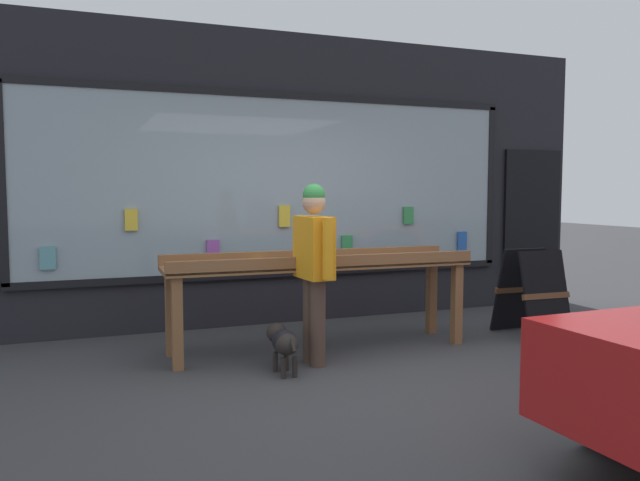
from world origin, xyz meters
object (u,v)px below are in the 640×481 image
Objects in this scene: small_dog at (283,341)px; sandwich_board_sign at (531,293)px; person_browsing at (314,260)px; display_table_main at (319,271)px.

sandwich_board_sign reaches higher than small_dog.
person_browsing is 1.75× the size of sandwich_board_sign.
display_table_main is at bearing -30.66° from person_browsing.
small_dog is (-0.57, -0.63, -0.50)m from display_table_main.
display_table_main is 5.36× the size of small_dog.
small_dog is 0.61× the size of sandwich_board_sign.
person_browsing is 2.88× the size of small_dog.
display_table_main is at bearing -43.09° from small_dog.
display_table_main is 1.86× the size of person_browsing.
person_browsing reaches higher than display_table_main.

